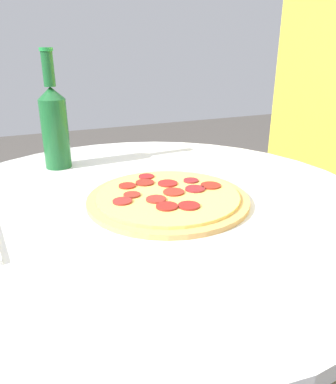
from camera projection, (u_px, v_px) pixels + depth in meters
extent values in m
cylinder|color=silver|center=(151.00, 340.00, 0.88)|extent=(0.10, 0.10, 0.67)
cylinder|color=silver|center=(148.00, 205.00, 0.75)|extent=(0.93, 0.93, 0.02)
cylinder|color=tan|center=(168.00, 199.00, 0.74)|extent=(0.32, 0.32, 0.01)
cylinder|color=#EACC60|center=(168.00, 195.00, 0.73)|extent=(0.28, 0.28, 0.01)
cylinder|color=maroon|center=(195.00, 189.00, 0.75)|extent=(0.04, 0.04, 0.00)
cylinder|color=maroon|center=(211.00, 185.00, 0.77)|extent=(0.04, 0.04, 0.00)
cylinder|color=maroon|center=(122.00, 201.00, 0.69)|extent=(0.04, 0.04, 0.00)
cylinder|color=maroon|center=(168.00, 183.00, 0.78)|extent=(0.04, 0.04, 0.00)
cylinder|color=maroon|center=(174.00, 192.00, 0.74)|extent=(0.04, 0.04, 0.00)
cylinder|color=maroon|center=(132.00, 195.00, 0.72)|extent=(0.03, 0.03, 0.00)
cylinder|color=maroon|center=(156.00, 199.00, 0.70)|extent=(0.04, 0.04, 0.00)
cylinder|color=maroon|center=(191.00, 180.00, 0.80)|extent=(0.03, 0.03, 0.00)
cylinder|color=maroon|center=(145.00, 183.00, 0.79)|extent=(0.04, 0.04, 0.00)
cylinder|color=maroon|center=(189.00, 206.00, 0.68)|extent=(0.04, 0.04, 0.00)
cylinder|color=maroon|center=(167.00, 206.00, 0.67)|extent=(0.04, 0.04, 0.00)
cylinder|color=maroon|center=(146.00, 176.00, 0.82)|extent=(0.03, 0.03, 0.00)
cylinder|color=maroon|center=(127.00, 186.00, 0.77)|extent=(0.04, 0.04, 0.00)
cylinder|color=#195628|center=(56.00, 134.00, 0.91)|extent=(0.06, 0.06, 0.17)
cone|color=#195628|center=(51.00, 93.00, 0.88)|extent=(0.06, 0.06, 0.03)
cylinder|color=#195628|center=(48.00, 69.00, 0.86)|extent=(0.03, 0.03, 0.08)
cylinder|color=#1E8438|center=(46.00, 49.00, 0.84)|extent=(0.03, 0.03, 0.01)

